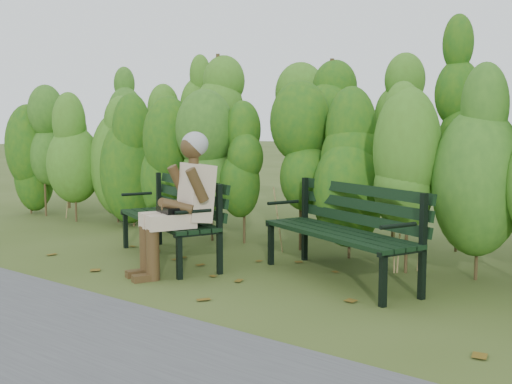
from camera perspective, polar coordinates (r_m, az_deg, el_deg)
The scene contains 6 objects.
ground at distance 5.18m, azimuth -2.37°, elevation -8.61°, with size 80.00×80.00×0.00m, color #3A4B19.
hedge_band at distance 6.55m, azimuth 8.08°, elevation 5.57°, with size 11.04×1.67×2.42m.
leaf_litter at distance 5.40m, azimuth -1.37°, elevation -7.97°, with size 5.72×2.23×0.01m.
bench_left at distance 6.04m, azimuth -7.66°, elevation -1.86°, with size 1.71×1.13×0.82m.
bench_right at distance 5.26m, azimuth 8.61°, elevation -3.02°, with size 1.73×1.13×0.83m.
seated_woman at distance 5.40m, azimuth -7.03°, elevation -0.35°, with size 0.63×0.83×1.28m.
Camera 1 is at (3.20, -3.85, 1.33)m, focal length 42.00 mm.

